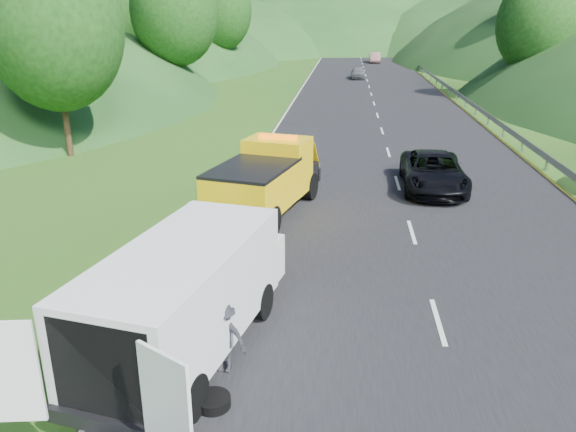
# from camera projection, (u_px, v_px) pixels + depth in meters

# --- Properties ---
(ground) EXTENTS (320.00, 320.00, 0.00)m
(ground) POSITION_uv_depth(u_px,v_px,m) (319.00, 280.00, 15.76)
(ground) COLOR #38661E
(ground) RESTS_ON ground
(road_surface) EXTENTS (14.00, 200.00, 0.02)m
(road_surface) POSITION_uv_depth(u_px,v_px,m) (371.00, 94.00, 52.94)
(road_surface) COLOR black
(road_surface) RESTS_ON ground
(guardrail) EXTENTS (0.06, 140.00, 1.52)m
(guardrail) POSITION_uv_depth(u_px,v_px,m) (432.00, 81.00, 63.96)
(guardrail) COLOR gray
(guardrail) RESTS_ON ground
(tree_line_left) EXTENTS (14.00, 140.00, 14.00)m
(tree_line_left) POSITION_uv_depth(u_px,v_px,m) (197.00, 72.00, 73.77)
(tree_line_left) COLOR #295F1C
(tree_line_left) RESTS_ON ground
(tree_line_right) EXTENTS (14.00, 140.00, 14.00)m
(tree_line_right) POSITION_uv_depth(u_px,v_px,m) (527.00, 75.00, 69.78)
(tree_line_right) COLOR #295F1C
(tree_line_right) RESTS_ON ground
(hills_backdrop) EXTENTS (201.00, 288.60, 44.00)m
(hills_backdrop) POSITION_uv_depth(u_px,v_px,m) (371.00, 45.00, 141.32)
(hills_backdrop) COLOR #2D5B23
(hills_backdrop) RESTS_ON ground
(tow_truck) EXTENTS (3.79, 6.76, 2.75)m
(tow_truck) POSITION_uv_depth(u_px,v_px,m) (266.00, 178.00, 20.72)
(tow_truck) COLOR black
(tow_truck) RESTS_ON ground
(white_van) EXTENTS (4.43, 7.62, 2.55)m
(white_van) POSITION_uv_depth(u_px,v_px,m) (187.00, 292.00, 11.96)
(white_van) COLOR black
(white_van) RESTS_ON ground
(woman) EXTENTS (0.73, 0.77, 1.72)m
(woman) POSITION_uv_depth(u_px,v_px,m) (197.00, 253.00, 17.52)
(woman) COLOR silver
(woman) RESTS_ON ground
(child) EXTENTS (0.59, 0.50, 1.06)m
(child) POSITION_uv_depth(u_px,v_px,m) (217.00, 272.00, 16.28)
(child) COLOR #C9C86B
(child) RESTS_ON ground
(worker) EXTENTS (1.09, 0.73, 1.58)m
(worker) POSITION_uv_depth(u_px,v_px,m) (224.00, 371.00, 11.74)
(worker) COLOR black
(worker) RESTS_ON ground
(suitcase) EXTENTS (0.38, 0.30, 0.53)m
(suitcase) POSITION_uv_depth(u_px,v_px,m) (147.00, 267.00, 15.98)
(suitcase) COLOR #5F5F47
(suitcase) RESTS_ON ground
(spare_tire) EXTENTS (0.67, 0.67, 0.20)m
(spare_tire) POSITION_uv_depth(u_px,v_px,m) (213.00, 407.00, 10.66)
(spare_tire) COLOR black
(spare_tire) RESTS_ON ground
(passing_suv) EXTENTS (2.68, 5.55, 1.52)m
(passing_suv) POSITION_uv_depth(u_px,v_px,m) (432.00, 189.00, 24.01)
(passing_suv) COLOR black
(passing_suv) RESTS_ON ground
(dist_car_a) EXTENTS (1.62, 4.02, 1.37)m
(dist_car_a) POSITION_uv_depth(u_px,v_px,m) (358.00, 79.00, 65.90)
(dist_car_a) COLOR #505155
(dist_car_a) RESTS_ON ground
(dist_car_b) EXTENTS (1.64, 4.72, 1.55)m
(dist_car_b) POSITION_uv_depth(u_px,v_px,m) (375.00, 63.00, 88.26)
(dist_car_b) COLOR #825756
(dist_car_b) RESTS_ON ground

